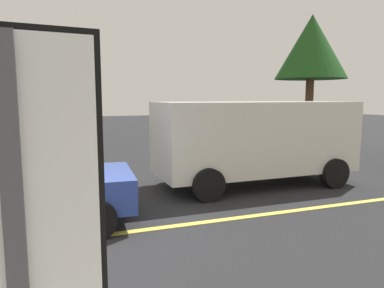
{
  "coord_description": "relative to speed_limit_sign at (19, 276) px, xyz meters",
  "views": [
    {
      "loc": [
        0.01,
        -5.92,
        2.31
      ],
      "look_at": [
        2.7,
        1.43,
        1.29
      ],
      "focal_mm": 33.37,
      "sensor_mm": 36.0,
      "label": 1
    }
  ],
  "objects": [
    {
      "name": "speed_limit_sign",
      "position": [
        0.0,
        0.0,
        0.0
      ],
      "size": [
        0.54,
        0.07,
        2.52
      ],
      "color": "#4C4C51",
      "rests_on": "ground_plane"
    },
    {
      "name": "lane_marking_centre",
      "position": [
        3.14,
        4.76,
        -1.76
      ],
      "size": [
        28.0,
        0.16,
        0.01
      ],
      "primitive_type": "cube",
      "color": "#E0D14C"
    },
    {
      "name": "ground_plane",
      "position": [
        0.14,
        4.76,
        -1.76
      ],
      "size": [
        80.0,
        80.0,
        0.0
      ],
      "primitive_type": "plane",
      "color": "#262628"
    },
    {
      "name": "tree_centre_verge",
      "position": [
        9.8,
        11.11,
        2.54
      ],
      "size": [
        2.89,
        2.89,
        5.63
      ],
      "color": "#513823",
      "rests_on": "ground_plane"
    },
    {
      "name": "white_van",
      "position": [
        4.94,
        7.02,
        -0.5
      ],
      "size": [
        5.21,
        2.29,
        2.2
      ],
      "color": "silver",
      "rests_on": "ground_plane"
    },
    {
      "name": "car_blue_mid_road",
      "position": [
        -0.78,
        5.68,
        -0.98
      ],
      "size": [
        4.28,
        2.27,
        1.54
      ],
      "color": "#2D479E",
      "rests_on": "ground_plane"
    }
  ]
}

